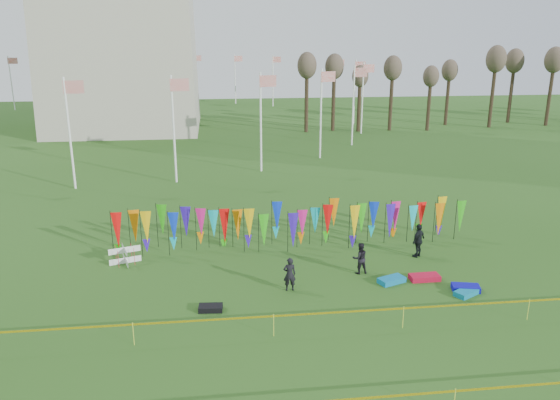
{
  "coord_description": "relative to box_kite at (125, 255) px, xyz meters",
  "views": [
    {
      "loc": [
        -3.79,
        -20.05,
        10.6
      ],
      "look_at": [
        -0.61,
        6.0,
        2.77
      ],
      "focal_mm": 35.0,
      "sensor_mm": 36.0,
      "label": 1
    }
  ],
  "objects": [
    {
      "name": "caution_tape_near",
      "position": [
        8.07,
        -7.6,
        0.35
      ],
      "size": [
        26.0,
        0.02,
        0.9
      ],
      "color": "yellow",
      "rests_on": "ground"
    },
    {
      "name": "kite_bag_red",
      "position": [
        13.81,
        -3.58,
        -0.31
      ],
      "size": [
        1.37,
        0.65,
        0.25
      ],
      "primitive_type": "cube",
      "rotation": [
        0.0,
        0.0,
        0.03
      ],
      "color": "red",
      "rests_on": "ground"
    },
    {
      "name": "person_right",
      "position": [
        14.49,
        -0.88,
        0.43
      ],
      "size": [
        1.15,
        1.09,
        1.73
      ],
      "primitive_type": "imported",
      "rotation": [
        0.0,
        0.0,
        3.83
      ],
      "color": "black",
      "rests_on": "ground"
    },
    {
      "name": "person_mid",
      "position": [
        11.06,
        -2.48,
        0.32
      ],
      "size": [
        0.77,
        0.52,
        1.5
      ],
      "primitive_type": "imported",
      "rotation": [
        0.0,
        0.0,
        3.24
      ],
      "color": "black",
      "rests_on": "ground"
    },
    {
      "name": "tree_line",
      "position": [
        40.3,
        38.66,
        5.74
      ],
      "size": [
        53.92,
        1.92,
        7.84
      ],
      "color": "#3B2E1D",
      "rests_on": "ground"
    },
    {
      "name": "person_left",
      "position": [
        7.55,
        -3.88,
        0.33
      ],
      "size": [
        0.56,
        0.42,
        1.52
      ],
      "primitive_type": "imported",
      "rotation": [
        0.0,
        0.0,
        3.16
      ],
      "color": "black",
      "rests_on": "ground"
    },
    {
      "name": "kite_bag_turquoise",
      "position": [
        12.23,
        -3.67,
        -0.31
      ],
      "size": [
        1.35,
        1.01,
        0.24
      ],
      "primitive_type": "cube",
      "rotation": [
        0.0,
        0.0,
        0.38
      ],
      "color": "#0B77B1",
      "rests_on": "ground"
    },
    {
      "name": "flagpole_ring",
      "position": [
        -5.7,
        42.66,
        3.57
      ],
      "size": [
        57.4,
        56.16,
        8.0
      ],
      "color": "white",
      "rests_on": "ground"
    },
    {
      "name": "ground",
      "position": [
        8.3,
        -5.34,
        -0.43
      ],
      "size": [
        160.0,
        160.0,
        0.0
      ],
      "primitive_type": "plane",
      "color": "#244C15",
      "rests_on": "ground"
    },
    {
      "name": "kite_bag_blue",
      "position": [
        15.19,
        -4.84,
        -0.31
      ],
      "size": [
        1.28,
        0.87,
        0.24
      ],
      "primitive_type": "cube",
      "rotation": [
        0.0,
        0.0,
        -0.23
      ],
      "color": "#0D0BB9",
      "rests_on": "ground"
    },
    {
      "name": "kite_bag_black",
      "position": [
        4.13,
        -5.32,
        -0.32
      ],
      "size": [
        1.0,
        0.63,
        0.22
      ],
      "primitive_type": "cube",
      "rotation": [
        0.0,
        0.0,
        -0.08
      ],
      "color": "black",
      "rests_on": "ground"
    },
    {
      "name": "kite_bag_teal",
      "position": [
        15.06,
        -5.24,
        -0.32
      ],
      "size": [
        1.3,
        1.07,
        0.23
      ],
      "primitive_type": "cube",
      "rotation": [
        0.0,
        0.0,
        0.52
      ],
      "color": "#0B79A2",
      "rests_on": "ground"
    },
    {
      "name": "banner_row",
      "position": [
        8.58,
        1.26,
        0.94
      ],
      "size": [
        18.64,
        0.64,
        2.26
      ],
      "color": "black",
      "rests_on": "ground"
    },
    {
      "name": "box_kite",
      "position": [
        0.0,
        0.0,
        0.0
      ],
      "size": [
        0.78,
        0.78,
        0.87
      ],
      "rotation": [
        0.0,
        0.0,
        0.31
      ],
      "color": "red",
      "rests_on": "ground"
    }
  ]
}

